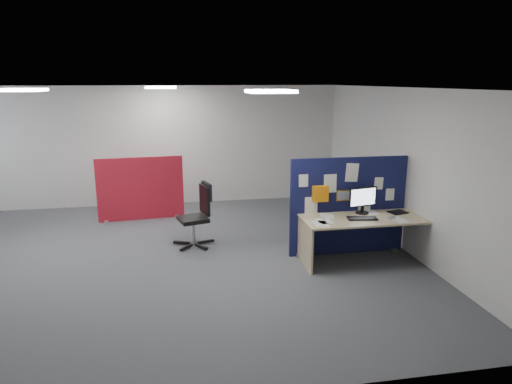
{
  "coord_description": "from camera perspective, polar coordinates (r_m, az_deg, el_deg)",
  "views": [
    {
      "loc": [
        0.73,
        -7.04,
        2.82
      ],
      "look_at": [
        2.03,
        0.22,
        1.0
      ],
      "focal_mm": 32.0,
      "sensor_mm": 36.0,
      "label": 1
    }
  ],
  "objects": [
    {
      "name": "navy_divider",
      "position": [
        7.61,
        11.32,
        -1.72
      ],
      "size": [
        1.96,
        0.3,
        1.62
      ],
      "color": "#11103B",
      "rests_on": "floor"
    },
    {
      "name": "main_desk",
      "position": [
        7.41,
        13.06,
        -4.21
      ],
      "size": [
        1.93,
        0.86,
        0.73
      ],
      "color": "tan",
      "rests_on": "floor"
    },
    {
      "name": "paper_tray",
      "position": [
        7.73,
        17.29,
        -2.42
      ],
      "size": [
        0.33,
        0.28,
        0.01
      ],
      "primitive_type": "cube",
      "rotation": [
        0.0,
        0.0,
        0.26
      ],
      "color": "black",
      "rests_on": "main_desk"
    },
    {
      "name": "ceiling",
      "position": [
        7.08,
        -16.42,
        12.34
      ],
      "size": [
        9.0,
        7.0,
        0.02
      ],
      "primitive_type": "cube",
      "color": "white",
      "rests_on": "wall_back"
    },
    {
      "name": "office_chair",
      "position": [
        7.94,
        -7.15,
        -2.36
      ],
      "size": [
        0.72,
        0.7,
        1.08
      ],
      "rotation": [
        0.0,
        0.0,
        0.27
      ],
      "color": "black",
      "rests_on": "floor"
    },
    {
      "name": "ceiling_lights",
      "position": [
        7.72,
        -13.38,
        12.38
      ],
      "size": [
        4.1,
        4.1,
        0.04
      ],
      "color": "white",
      "rests_on": "ceiling"
    },
    {
      "name": "floor",
      "position": [
        7.62,
        -15.04,
        -8.36
      ],
      "size": [
        9.0,
        9.0,
        0.0
      ],
      "primitive_type": "plane",
      "color": "#4E5055",
      "rests_on": "ground"
    },
    {
      "name": "mouse",
      "position": [
        7.35,
        16.53,
        -3.13
      ],
      "size": [
        0.11,
        0.07,
        0.03
      ],
      "primitive_type": "cube",
      "rotation": [
        0.0,
        0.0,
        0.13
      ],
      "color": "#ABABB0",
      "rests_on": "main_desk"
    },
    {
      "name": "wall_back",
      "position": [
        10.67,
        -14.02,
        5.53
      ],
      "size": [
        9.0,
        0.02,
        2.7
      ],
      "primitive_type": "cube",
      "color": "silver",
      "rests_on": "floor"
    },
    {
      "name": "red_divider",
      "position": [
        9.63,
        -14.22,
        0.34
      ],
      "size": [
        1.73,
        0.3,
        1.3
      ],
      "rotation": [
        0.0,
        0.0,
        0.09
      ],
      "color": "#A31526",
      "rests_on": "floor"
    },
    {
      "name": "keyboard",
      "position": [
        7.23,
        13.14,
        -3.21
      ],
      "size": [
        0.47,
        0.24,
        0.02
      ],
      "primitive_type": "cube",
      "rotation": [
        0.0,
        0.0,
        -0.15
      ],
      "color": "black",
      "rests_on": "main_desk"
    },
    {
      "name": "monitor_main",
      "position": [
        7.48,
        13.22,
        -0.86
      ],
      "size": [
        0.49,
        0.2,
        0.43
      ],
      "rotation": [
        0.0,
        0.0,
        0.2
      ],
      "color": "black",
      "rests_on": "main_desk"
    },
    {
      "name": "desk_papers",
      "position": [
        7.22,
        11.48,
        -3.23
      ],
      "size": [
        1.48,
        0.83,
        0.0
      ],
      "color": "white",
      "rests_on": "main_desk"
    },
    {
      "name": "wall_front",
      "position": [
        3.9,
        -20.33,
        -9.15
      ],
      "size": [
        9.0,
        0.02,
        2.7
      ],
      "primitive_type": "cube",
      "color": "silver",
      "rests_on": "floor"
    },
    {
      "name": "wall_right",
      "position": [
        8.12,
        17.75,
        2.77
      ],
      "size": [
        0.02,
        7.0,
        2.7
      ],
      "primitive_type": "cube",
      "color": "silver",
      "rests_on": "floor"
    }
  ]
}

